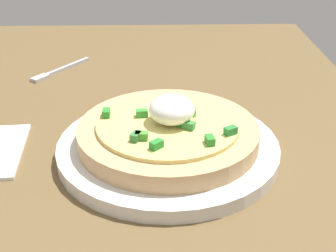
# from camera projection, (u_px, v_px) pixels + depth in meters

# --- Properties ---
(dining_table) EXTENTS (1.14, 0.77, 0.02)m
(dining_table) POSITION_uv_depth(u_px,v_px,m) (68.00, 193.00, 0.48)
(dining_table) COLOR brown
(dining_table) RESTS_ON ground
(plate) EXTENTS (0.24, 0.24, 0.02)m
(plate) POSITION_uv_depth(u_px,v_px,m) (168.00, 148.00, 0.52)
(plate) COLOR silver
(plate) RESTS_ON dining_table
(pizza) EXTENTS (0.20, 0.20, 0.05)m
(pizza) POSITION_uv_depth(u_px,v_px,m) (168.00, 131.00, 0.51)
(pizza) COLOR tan
(pizza) RESTS_ON plate
(fork) EXTENTS (0.10, 0.08, 0.00)m
(fork) POSITION_uv_depth(u_px,v_px,m) (57.00, 71.00, 0.74)
(fork) COLOR #B7B7BC
(fork) RESTS_ON dining_table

